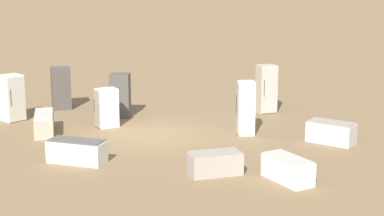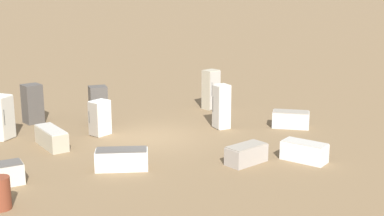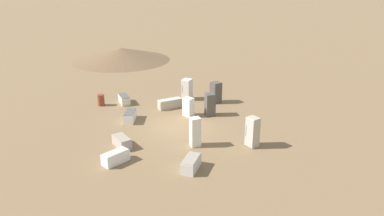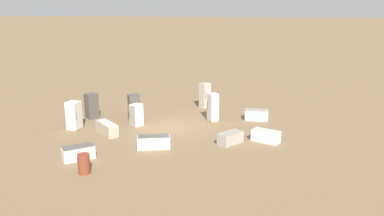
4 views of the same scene
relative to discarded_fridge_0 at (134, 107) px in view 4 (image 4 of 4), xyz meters
The scene contains 14 objects.
ground_plane 3.29m from the discarded_fridge_0, 104.38° to the right, with size 1000.00×1000.00×0.00m, color brown.
discarded_fridge_0 is the anchor object (origin of this frame).
discarded_fridge_1 6.05m from the discarded_fridge_0, 138.07° to the right, with size 1.47×1.86×0.71m.
discarded_fridge_2 7.93m from the discarded_fridge_0, 105.57° to the right, with size 1.64×1.25×0.66m.
discarded_fridge_3 4.12m from the discarded_fridge_0, 147.02° to the left, with size 0.79×0.79×1.77m.
discarded_fridge_4 5.86m from the discarded_fridge_0, 34.58° to the right, with size 0.89×0.83×1.94m.
discarded_fridge_5 1.66m from the discarded_fridge_0, 143.48° to the right, with size 0.88×0.71×1.44m.
discarded_fridge_6 3.55m from the discarded_fridge_0, behind, with size 1.54×2.00×0.73m.
discarded_fridge_7 9.45m from the discarded_fridge_0, 96.30° to the right, with size 0.98×1.68×0.69m.
discarded_fridge_8 7.52m from the discarded_fridge_0, 169.73° to the right, with size 1.66×1.47×0.70m.
discarded_fridge_9 5.41m from the discarded_fridge_0, 71.29° to the right, with size 0.83×0.83×1.90m.
discarded_fridge_10 3.00m from the discarded_fridge_0, 109.26° to the left, with size 0.99×1.01×1.74m.
discarded_fridge_11 8.41m from the discarded_fridge_0, 68.43° to the right, with size 1.07×1.68×0.72m.
rusty_barrel 9.06m from the discarded_fridge_0, 162.55° to the right, with size 0.56×0.56×0.93m.
Camera 4 is at (-20.43, -10.52, 7.20)m, focal length 35.00 mm.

